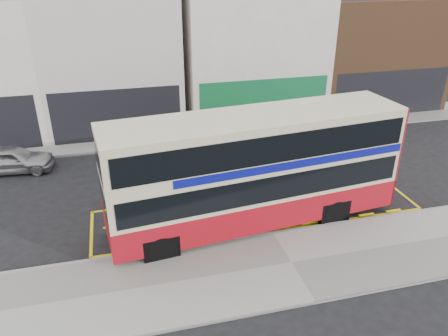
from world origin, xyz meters
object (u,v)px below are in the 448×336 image
object	(u,v)px
bus_stop_post	(122,213)
car_white	(356,120)
car_silver	(12,159)
car_grey	(223,133)
street_tree_right	(263,72)
double_decker_bus	(256,169)

from	to	relation	value
bus_stop_post	car_white	size ratio (longest dim) A/B	0.70
car_silver	car_grey	size ratio (longest dim) A/B	1.04
car_grey	bus_stop_post	bearing A→B (deg)	158.08
car_grey	street_tree_right	world-z (taller)	street_tree_right
double_decker_bus	bus_stop_post	bearing A→B (deg)	-173.59
double_decker_bus	car_grey	size ratio (longest dim) A/B	3.09
car_grey	street_tree_right	size ratio (longest dim) A/B	0.78
bus_stop_post	car_grey	world-z (taller)	bus_stop_post
car_silver	street_tree_right	xyz separation A→B (m)	(14.64, 3.76, 2.68)
bus_stop_post	car_white	bearing A→B (deg)	29.38
double_decker_bus	car_white	world-z (taller)	double_decker_bus
double_decker_bus	street_tree_right	xyz separation A→B (m)	(4.10, 11.30, 0.90)
car_silver	car_grey	bearing A→B (deg)	-78.51
double_decker_bus	street_tree_right	size ratio (longest dim) A/B	2.42
bus_stop_post	car_silver	world-z (taller)	bus_stop_post
car_white	double_decker_bus	bearing A→B (deg)	127.17
car_grey	car_white	world-z (taller)	car_grey
double_decker_bus	car_white	xyz separation A→B (m)	(9.60, 8.73, -1.86)
car_grey	street_tree_right	distance (m)	5.08
bus_stop_post	car_silver	bearing A→B (deg)	116.95
car_white	car_grey	bearing A→B (deg)	86.16
car_silver	car_white	bearing A→B (deg)	-80.14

